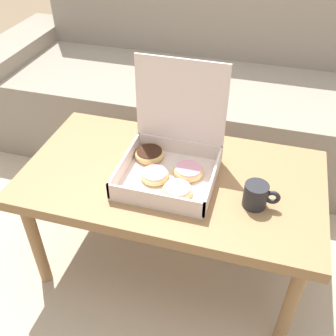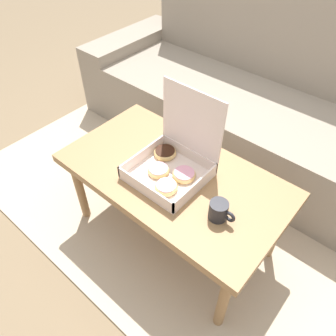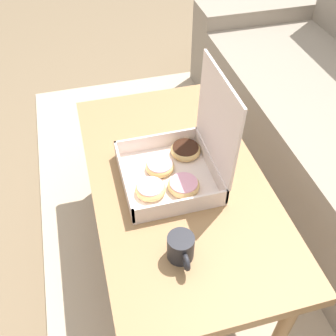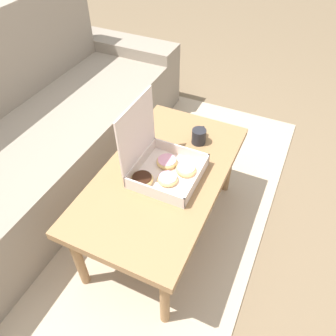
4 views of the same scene
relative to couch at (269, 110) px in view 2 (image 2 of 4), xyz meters
name	(u,v)px [view 2 (image 2 of 4)]	position (x,y,z in m)	size (l,w,h in m)	color
ground_plane	(185,221)	(0.00, -0.82, -0.32)	(12.00, 12.00, 0.00)	#756047
area_rug	(216,191)	(0.00, -0.52, -0.31)	(2.66, 1.86, 0.01)	tan
couch	(269,110)	(0.00, 0.00, 0.00)	(2.54, 0.83, 0.98)	gray
coffee_table	(173,181)	(0.00, -0.93, 0.10)	(1.02, 0.56, 0.47)	#997047
pastry_box	(173,161)	(-0.01, -0.93, 0.21)	(0.31, 0.31, 0.36)	silver
coffee_mug	(219,211)	(0.29, -1.00, 0.19)	(0.11, 0.07, 0.08)	#232328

